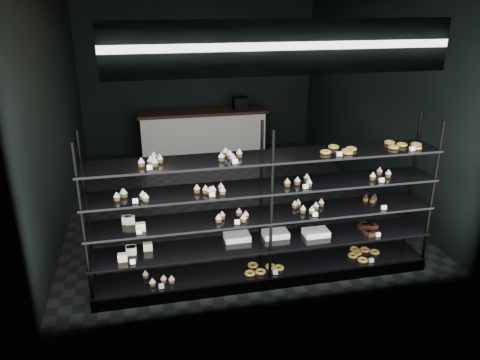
{
  "coord_description": "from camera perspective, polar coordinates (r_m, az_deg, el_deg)",
  "views": [
    {
      "loc": [
        -1.35,
        -7.12,
        3.15
      ],
      "look_at": [
        -0.19,
        -1.9,
        1.09
      ],
      "focal_mm": 35.0,
      "sensor_mm": 36.0,
      "label": 1
    }
  ],
  "objects": [
    {
      "name": "pendant_lamp",
      "position": [
        6.06,
        -10.58,
        14.1
      ],
      "size": [
        0.3,
        0.3,
        0.88
      ],
      "color": "black",
      "rests_on": "room"
    },
    {
      "name": "signage",
      "position": [
        4.42,
        5.48,
        15.78
      ],
      "size": [
        3.3,
        0.05,
        0.5
      ],
      "color": "#0C1240",
      "rests_on": "room"
    },
    {
      "name": "display_shelf",
      "position": [
        5.47,
        2.81,
        -6.41
      ],
      "size": [
        4.0,
        0.5,
        1.91
      ],
      "color": "black",
      "rests_on": "room"
    },
    {
      "name": "room",
      "position": [
        7.41,
        -1.78,
        8.98
      ],
      "size": [
        5.01,
        6.01,
        3.2
      ],
      "color": "black",
      "rests_on": "ground"
    },
    {
      "name": "service_counter",
      "position": [
        10.07,
        -4.48,
        5.76
      ],
      "size": [
        2.7,
        0.65,
        1.23
      ],
      "color": "silver",
      "rests_on": "room"
    }
  ]
}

